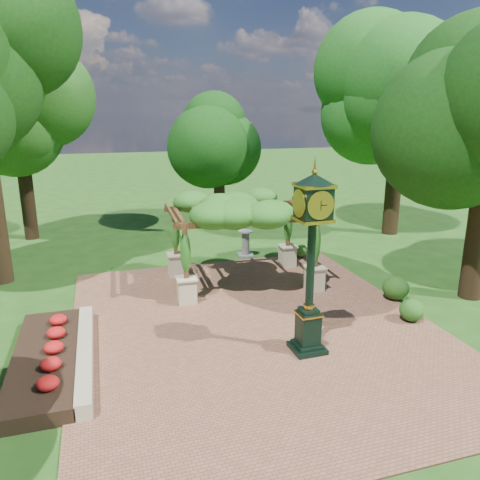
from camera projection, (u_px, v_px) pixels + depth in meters
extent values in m
plane|color=#1E4714|center=(267.00, 344.00, 12.40)|extent=(120.00, 120.00, 0.00)
cube|color=brown|center=(255.00, 327.00, 13.31)|extent=(10.00, 12.00, 0.04)
cube|color=#C6B793|center=(85.00, 354.00, 11.52)|extent=(0.35, 5.00, 0.40)
cube|color=red|center=(46.00, 360.00, 11.27)|extent=(1.50, 5.00, 0.36)
cube|color=black|center=(307.00, 348.00, 11.99)|extent=(0.83, 0.83, 0.12)
cube|color=black|center=(308.00, 328.00, 11.84)|extent=(0.52, 0.52, 0.91)
cube|color=gold|center=(309.00, 314.00, 11.73)|extent=(0.58, 0.58, 0.04)
cylinder|color=black|center=(311.00, 264.00, 11.38)|extent=(0.21, 0.21, 2.33)
cube|color=black|center=(313.00, 202.00, 10.97)|extent=(0.72, 0.72, 0.71)
cylinder|color=#EDE4C9|center=(321.00, 205.00, 10.64)|extent=(0.61, 0.04, 0.61)
cone|color=black|center=(314.00, 179.00, 10.82)|extent=(0.93, 0.93, 0.25)
sphere|color=gold|center=(315.00, 172.00, 10.78)|extent=(0.14, 0.14, 0.14)
cube|color=beige|center=(187.00, 291.00, 14.89)|extent=(0.59, 0.59, 0.79)
cube|color=#52381C|center=(186.00, 253.00, 14.55)|extent=(0.15, 0.15, 1.62)
cube|color=beige|center=(314.00, 279.00, 15.96)|extent=(0.59, 0.59, 0.79)
cube|color=#52381C|center=(316.00, 243.00, 15.62)|extent=(0.15, 0.15, 1.62)
cube|color=beige|center=(176.00, 265.00, 17.33)|extent=(0.59, 0.59, 0.79)
cube|color=#52381C|center=(175.00, 233.00, 17.00)|extent=(0.15, 0.15, 1.62)
cube|color=beige|center=(287.00, 256.00, 18.40)|extent=(0.59, 0.59, 0.79)
cube|color=#52381C|center=(288.00, 225.00, 18.07)|extent=(0.15, 0.15, 1.62)
cube|color=#52381C|center=(253.00, 222.00, 14.85)|extent=(5.08, 0.32, 0.19)
cube|color=#52381C|center=(233.00, 206.00, 17.30)|extent=(5.08, 0.32, 0.19)
ellipsoid|color=#26611B|center=(242.00, 206.00, 16.01)|extent=(5.19, 3.34, 0.88)
cube|color=gray|center=(246.00, 255.00, 19.75)|extent=(0.72, 0.72, 0.11)
cylinder|color=gray|center=(246.00, 244.00, 19.62)|extent=(0.37, 0.37, 1.02)
cylinder|color=gray|center=(246.00, 231.00, 19.47)|extent=(0.68, 0.68, 0.06)
ellipsoid|color=#235719|center=(412.00, 310.00, 13.61)|extent=(0.73, 0.73, 0.64)
ellipsoid|color=#214C15|center=(396.00, 288.00, 15.16)|extent=(0.85, 0.85, 0.76)
ellipsoid|color=#31691E|center=(300.00, 251.00, 19.53)|extent=(0.71, 0.71, 0.54)
cylinder|color=black|center=(29.00, 207.00, 22.17)|extent=(0.64, 0.64, 3.05)
ellipsoid|color=#215016|center=(18.00, 122.00, 21.11)|extent=(4.14, 4.14, 4.81)
cylinder|color=#382516|center=(220.00, 198.00, 25.88)|extent=(0.61, 0.61, 2.52)
ellipsoid|color=#10380E|center=(219.00, 138.00, 25.00)|extent=(3.85, 3.85, 3.98)
cylinder|color=#2E2012|center=(393.00, 194.00, 22.99)|extent=(0.76, 0.76, 3.95)
ellipsoid|color=#1C5719|center=(402.00, 85.00, 21.62)|extent=(5.22, 5.22, 6.24)
cylinder|color=#301E13|center=(476.00, 249.00, 15.09)|extent=(0.72, 0.72, 3.31)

